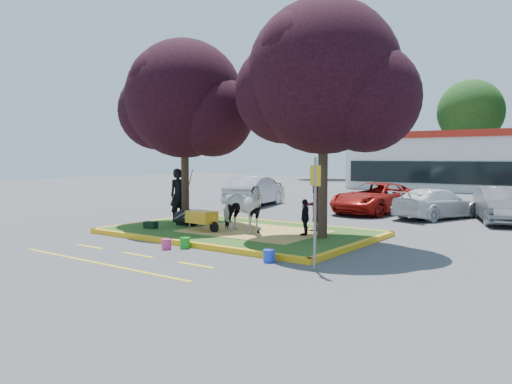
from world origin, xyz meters
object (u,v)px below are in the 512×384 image
Objects in this scene: cow at (241,209)px; bucket_green at (185,243)px; calf at (189,217)px; wheelbarrow at (202,217)px; bucket_pink at (166,244)px; bucket_blue at (269,256)px; sign_post at (315,201)px; car_silver at (255,191)px; handler at (179,195)px; car_black at (258,190)px.

cow is 2.47m from bucket_green.
calf is 0.75× the size of wheelbarrow.
bucket_blue reaches higher than bucket_pink.
wheelbarrow is 0.69× the size of sign_post.
cow is at bearing 169.52° from sign_post.
cow is at bearing 110.72° from car_silver.
car_silver is (-2.16, 7.62, -0.36)m from handler.
car_black reaches higher than calf.
cow is 0.42× the size of car_black.
cow reaches higher than car_silver.
calf is 1.46m from wheelbarrow.
car_black is (-10.54, 12.42, -0.81)m from sign_post.
wheelbarrow reaches higher than calf.
wheelbarrow is (-1.20, -0.47, -0.31)m from cow.
wheelbarrow is at bearing -33.74° from calf.
wheelbarrow is 2.22m from bucket_green.
wheelbarrow is at bearing -100.71° from handler.
car_silver is (-3.19, 8.16, 0.33)m from calf.
bucket_blue is at bearing -31.27° from calf.
sign_post is 4.44m from bucket_green.
handler reaches higher than bucket_green.
bucket_blue is (2.88, -0.12, 0.00)m from bucket_green.
bucket_pink is 3.19m from bucket_blue.
cow is 1.32m from wheelbarrow.
bucket_green is (3.37, -3.15, -0.96)m from handler.
bucket_green is at bearing 104.12° from car_silver.
wheelbarrow is 9.94m from car_silver.
handler is 6.48× the size of bucket_green.
bucket_blue is at bearing -164.91° from sign_post.
bucket_pink is (0.79, -2.28, -0.45)m from wheelbarrow.
car_silver is at bearing 107.59° from calf.
wheelbarrow is 6.10× the size of bucket_pink.
car_silver is (-9.74, 11.05, -0.78)m from sign_post.
car_silver reaches higher than bucket_green.
handler is at bearing 81.38° from cow.
bucket_pink is at bearing -174.90° from bucket_blue.
calf is 0.28× the size of car_silver.
calf is 4.29× the size of bucket_blue.
handler is 6.45× the size of bucket_blue.
car_black is at bearing 126.95° from bucket_blue.
cow is 0.39× the size of car_silver.
calf is at bearing 152.47° from bucket_blue.
wheelbarrow is at bearing 109.05° from bucket_pink.
cow is at bearing -70.32° from car_black.
handler is at bearing 155.92° from wheelbarrow.
bucket_blue is at bearing 114.60° from car_silver.
wheelbarrow reaches higher than bucket_blue.
cow reaches higher than wheelbarrow.
cow is 0.72× the size of sign_post.
cow reaches higher than calf.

